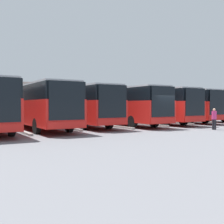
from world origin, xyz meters
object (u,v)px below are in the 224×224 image
Objects in this scene: bus_0 at (191,105)px; bus_2 at (148,105)px; bus_5 at (37,105)px; pedestrian at (214,118)px; bus_4 at (76,105)px; bus_3 at (118,105)px; bus_1 at (170,105)px.

bus_0 is 7.62m from bus_2.
bus_5 is 8.01× the size of pedestrian.
pedestrian is (-6.33, 9.21, -0.99)m from bus_4.
pedestrian is (-2.54, 8.17, -0.99)m from bus_3.
pedestrian is at bearing 87.26° from bus_2.
bus_3 is 1.00× the size of bus_5.
pedestrian is (5.05, 8.67, -0.99)m from bus_1.
bus_1 and bus_5 have the same top height.
bus_5 is at bearing 7.29° from bus_0.
bus_4 is at bearing -9.41° from bus_3.
bus_1 is 11.40m from bus_4.
bus_2 is 1.00× the size of bus_3.
bus_1 reaches higher than pedestrian.
bus_4 is (3.79, -1.04, 0.00)m from bus_3.
bus_2 is 8.41m from pedestrian.
bus_5 is (11.38, -0.19, 0.00)m from bus_2.
bus_2 is 1.00× the size of bus_4.
bus_1 is at bearing -9.31° from pedestrian.
bus_4 reaches higher than pedestrian.
bus_2 and bus_3 have the same top height.
bus_5 is at bearing 71.07° from pedestrian.
bus_3 reaches higher than pedestrian.
bus_5 is at bearing 6.72° from bus_1.
bus_1 is (3.79, 0.24, 0.00)m from bus_0.
bus_0 is 18.98m from bus_5.
bus_0 is at bearing -170.41° from bus_3.
bus_4 is (11.38, -0.55, 0.00)m from bus_1.
bus_0 is 1.00× the size of bus_2.
bus_5 is at bearing 4.93° from bus_2.
bus_4 is at bearing 4.75° from bus_0.
pedestrian is at bearing 65.68° from bus_1.
bus_4 is at bearing -162.72° from bus_5.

